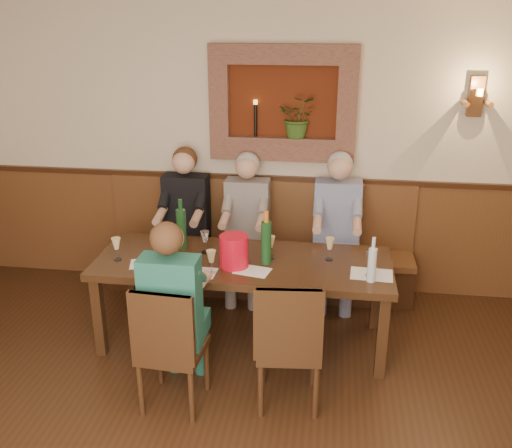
{
  "coord_description": "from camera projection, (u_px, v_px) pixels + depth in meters",
  "views": [
    {
      "loc": [
        0.69,
        -2.34,
        2.66
      ],
      "look_at": [
        0.1,
        1.9,
        1.05
      ],
      "focal_mm": 40.0,
      "sensor_mm": 36.0,
      "label": 1
    }
  ],
  "objects": [
    {
      "name": "tasting_sheet_b",
      "position": [
        252.0,
        271.0,
        4.45
      ],
      "size": [
        0.3,
        0.24,
        0.0
      ],
      "primitive_type": "cube",
      "rotation": [
        0.0,
        0.0,
        -0.21
      ],
      "color": "white",
      "rests_on": "dining_table"
    },
    {
      "name": "tasting_sheet_a",
      "position": [
        147.0,
        263.0,
        4.58
      ],
      "size": [
        0.31,
        0.26,
        0.0
      ],
      "primitive_type": "cube",
      "rotation": [
        0.0,
        0.0,
        0.25
      ],
      "color": "white",
      "rests_on": "dining_table"
    },
    {
      "name": "wall_niche",
      "position": [
        287.0,
        109.0,
        5.25
      ],
      "size": [
        1.36,
        0.3,
        1.06
      ],
      "color": "#561F0C",
      "rests_on": "ground"
    },
    {
      "name": "dining_table",
      "position": [
        243.0,
        268.0,
        4.67
      ],
      "size": [
        2.4,
        0.9,
        0.75
      ],
      "color": "#331C0F",
      "rests_on": "ground"
    },
    {
      "name": "wine_glass_5",
      "position": [
        117.0,
        249.0,
        4.61
      ],
      "size": [
        0.08,
        0.08,
        0.19
      ],
      "primitive_type": null,
      "color": "#DDC584",
      "rests_on": "dining_table"
    },
    {
      "name": "chair_near_right",
      "position": [
        288.0,
        367.0,
        4.03
      ],
      "size": [
        0.48,
        0.48,
        1.0
      ],
      "rotation": [
        0.0,
        0.0,
        0.09
      ],
      "color": "#331C0F",
      "rests_on": "ground"
    },
    {
      "name": "wine_glass_8",
      "position": [
        174.0,
        257.0,
        4.47
      ],
      "size": [
        0.08,
        0.08,
        0.19
      ],
      "primitive_type": null,
      "color": "#DDC584",
      "rests_on": "dining_table"
    },
    {
      "name": "wine_glass_4",
      "position": [
        370.0,
        264.0,
        4.33
      ],
      "size": [
        0.08,
        0.08,
        0.19
      ],
      "primitive_type": null,
      "color": "white",
      "rests_on": "dining_table"
    },
    {
      "name": "wine_glass_3",
      "position": [
        271.0,
        247.0,
        4.65
      ],
      "size": [
        0.08,
        0.08,
        0.19
      ],
      "primitive_type": null,
      "color": "#DDC584",
      "rests_on": "dining_table"
    },
    {
      "name": "wine_glass_6",
      "position": [
        239.0,
        257.0,
        4.47
      ],
      "size": [
        0.08,
        0.08,
        0.19
      ],
      "primitive_type": null,
      "color": "#DDC584",
      "rests_on": "dining_table"
    },
    {
      "name": "chair_near_left",
      "position": [
        173.0,
        370.0,
        4.02
      ],
      "size": [
        0.46,
        0.46,
        0.97
      ],
      "rotation": [
        0.0,
        0.0,
        -0.07
      ],
      "color": "#331C0F",
      "rests_on": "ground"
    },
    {
      "name": "spittoon_bucket",
      "position": [
        234.0,
        251.0,
        4.49
      ],
      "size": [
        0.27,
        0.27,
        0.26
      ],
      "primitive_type": "cylinder",
      "rotation": [
        0.0,
        0.0,
        -0.17
      ],
      "color": "red",
      "rests_on": "dining_table"
    },
    {
      "name": "bench",
      "position": [
        258.0,
        260.0,
        5.67
      ],
      "size": [
        3.0,
        0.45,
        1.11
      ],
      "color": "#381E0F",
      "rests_on": "ground"
    },
    {
      "name": "wainscoting",
      "position": [
        187.0,
        432.0,
        2.99
      ],
      "size": [
        6.02,
        6.02,
        1.15
      ],
      "color": "brown",
      "rests_on": "ground"
    },
    {
      "name": "person_bench_left",
      "position": [
        185.0,
        235.0,
        5.56
      ],
      "size": [
        0.43,
        0.53,
        1.45
      ],
      "color": "black",
      "rests_on": "ground"
    },
    {
      "name": "room_shell",
      "position": [
        175.0,
        196.0,
        2.53
      ],
      "size": [
        6.04,
        6.04,
        2.82
      ],
      "color": "beige",
      "rests_on": "ground"
    },
    {
      "name": "wall_sconce",
      "position": [
        476.0,
        98.0,
        4.98
      ],
      "size": [
        0.25,
        0.2,
        0.35
      ],
      "color": "brown",
      "rests_on": "ground"
    },
    {
      "name": "person_bench_right",
      "position": [
        336.0,
        243.0,
        5.37
      ],
      "size": [
        0.43,
        0.53,
        1.46
      ],
      "color": "navy",
      "rests_on": "ground"
    },
    {
      "name": "person_bench_mid",
      "position": [
        246.0,
        239.0,
        5.49
      ],
      "size": [
        0.42,
        0.51,
        1.42
      ],
      "color": "#605958",
      "rests_on": "ground"
    },
    {
      "name": "wine_glass_0",
      "position": [
        330.0,
        249.0,
        4.61
      ],
      "size": [
        0.08,
        0.08,
        0.19
      ],
      "primitive_type": null,
      "color": "#DDC584",
      "rests_on": "dining_table"
    },
    {
      "name": "wine_bottle_green_b",
      "position": [
        181.0,
        228.0,
        4.82
      ],
      "size": [
        0.11,
        0.11,
        0.43
      ],
      "rotation": [
        0.0,
        0.0,
        0.38
      ],
      "color": "#19471E",
      "rests_on": "dining_table"
    },
    {
      "name": "wine_glass_2",
      "position": [
        211.0,
        262.0,
        4.38
      ],
      "size": [
        0.08,
        0.08,
        0.19
      ],
      "primitive_type": null,
      "color": "#DDC584",
      "rests_on": "dining_table"
    },
    {
      "name": "tasting_sheet_d",
      "position": [
        198.0,
        272.0,
        4.42
      ],
      "size": [
        0.28,
        0.21,
        0.0
      ],
      "primitive_type": "cube",
      "rotation": [
        0.0,
        0.0,
        -0.04
      ],
      "color": "white",
      "rests_on": "dining_table"
    },
    {
      "name": "wine_glass_7",
      "position": [
        156.0,
        241.0,
        4.78
      ],
      "size": [
        0.08,
        0.08,
        0.19
      ],
      "primitive_type": null,
      "color": "white",
      "rests_on": "dining_table"
    },
    {
      "name": "tasting_sheet_c",
      "position": [
        372.0,
        274.0,
        4.39
      ],
      "size": [
        0.33,
        0.25,
        0.0
      ],
      "primitive_type": "cube",
      "rotation": [
        0.0,
        0.0,
        -0.06
      ],
      "color": "white",
      "rests_on": "dining_table"
    },
    {
      "name": "wine_bottle_green_a",
      "position": [
        266.0,
        242.0,
        4.52
      ],
      "size": [
        0.09,
        0.09,
        0.44
      ],
      "rotation": [
        0.0,
        0.0,
        -0.06
      ],
      "color": "#19471E",
      "rests_on": "dining_table"
    },
    {
      "name": "water_bottle",
      "position": [
        372.0,
        264.0,
        4.23
      ],
      "size": [
        0.07,
        0.07,
        0.35
      ],
      "rotation": [
        0.0,
        0.0,
        0.03
      ],
      "color": "silver",
      "rests_on": "dining_table"
    },
    {
      "name": "person_chair_front",
      "position": [
        176.0,
        325.0,
        4.03
      ],
      "size": [
        0.4,
        0.49,
        1.38
      ],
      "color": "#184354",
      "rests_on": "ground"
    },
    {
      "name": "wine_glass_1",
      "position": [
        205.0,
        242.0,
        4.75
      ],
      "size": [
        0.08,
        0.08,
        0.19
      ],
      "primitive_type": null,
      "color": "white",
      "rests_on": "dining_table"
    }
  ]
}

